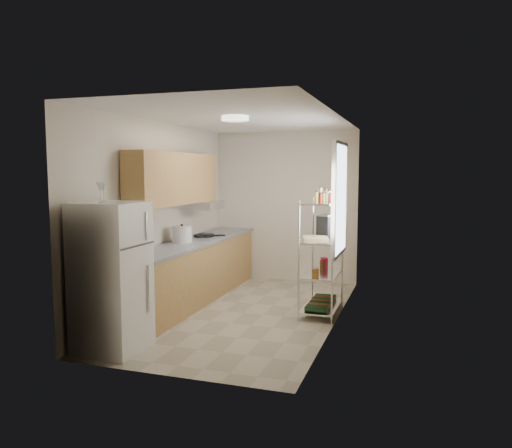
# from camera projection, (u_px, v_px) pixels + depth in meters

# --- Properties ---
(room) EXTENTS (2.52, 4.42, 2.62)m
(room) POSITION_uv_depth(u_px,v_px,m) (243.00, 218.00, 6.63)
(room) COLOR #B0A58E
(room) RESTS_ON ground
(counter_run) EXTENTS (0.63, 3.51, 0.90)m
(counter_run) POSITION_uv_depth(u_px,v_px,m) (195.00, 270.00, 7.42)
(counter_run) COLOR tan
(counter_run) RESTS_ON ground
(upper_cabinets) EXTENTS (0.33, 2.20, 0.72)m
(upper_cabinets) POSITION_uv_depth(u_px,v_px,m) (175.00, 179.00, 7.00)
(upper_cabinets) COLOR tan
(upper_cabinets) RESTS_ON room
(range_hood) EXTENTS (0.50, 0.60, 0.12)m
(range_hood) POSITION_uv_depth(u_px,v_px,m) (202.00, 205.00, 7.78)
(range_hood) COLOR #B7BABC
(range_hood) RESTS_ON room
(window) EXTENTS (0.06, 1.00, 1.46)m
(window) POSITION_uv_depth(u_px,v_px,m) (340.00, 199.00, 6.56)
(window) COLOR white
(window) RESTS_ON room
(bakers_rack) EXTENTS (0.45, 0.90, 1.73)m
(bakers_rack) POSITION_uv_depth(u_px,v_px,m) (322.00, 232.00, 6.62)
(bakers_rack) COLOR silver
(bakers_rack) RESTS_ON ground
(ceiling_dome) EXTENTS (0.34, 0.34, 0.05)m
(ceiling_dome) POSITION_uv_depth(u_px,v_px,m) (235.00, 118.00, 6.21)
(ceiling_dome) COLOR white
(ceiling_dome) RESTS_ON room
(refrigerator) EXTENTS (0.66, 0.66, 1.59)m
(refrigerator) POSITION_uv_depth(u_px,v_px,m) (111.00, 277.00, 5.30)
(refrigerator) COLOR silver
(refrigerator) RESTS_ON ground
(wine_glass_a) EXTENTS (0.07, 0.07, 0.19)m
(wine_glass_a) POSITION_uv_depth(u_px,v_px,m) (104.00, 193.00, 5.28)
(wine_glass_a) COLOR silver
(wine_glass_a) RESTS_ON refrigerator
(wine_glass_b) EXTENTS (0.08, 0.08, 0.21)m
(wine_glass_b) POSITION_uv_depth(u_px,v_px,m) (100.00, 193.00, 5.03)
(wine_glass_b) COLOR silver
(wine_glass_b) RESTS_ON refrigerator
(rice_cooker) EXTENTS (0.29, 0.29, 0.23)m
(rice_cooker) POSITION_uv_depth(u_px,v_px,m) (182.00, 234.00, 7.14)
(rice_cooker) COLOR silver
(rice_cooker) RESTS_ON counter_run
(frying_pan_large) EXTENTS (0.29, 0.29, 0.04)m
(frying_pan_large) POSITION_uv_depth(u_px,v_px,m) (201.00, 236.00, 7.72)
(frying_pan_large) COLOR black
(frying_pan_large) RESTS_ON counter_run
(frying_pan_small) EXTENTS (0.32, 0.32, 0.05)m
(frying_pan_small) POSITION_uv_depth(u_px,v_px,m) (206.00, 235.00, 7.74)
(frying_pan_small) COLOR black
(frying_pan_small) RESTS_ON counter_run
(cutting_board) EXTENTS (0.43, 0.49, 0.03)m
(cutting_board) POSITION_uv_depth(u_px,v_px,m) (315.00, 238.00, 6.65)
(cutting_board) COLOR tan
(cutting_board) RESTS_ON bakers_rack
(espresso_machine) EXTENTS (0.24, 0.30, 0.31)m
(espresso_machine) POSITION_uv_depth(u_px,v_px,m) (326.00, 225.00, 6.93)
(espresso_machine) COLOR black
(espresso_machine) RESTS_ON bakers_rack
(storage_bag) EXTENTS (0.13, 0.15, 0.14)m
(storage_bag) POSITION_uv_depth(u_px,v_px,m) (324.00, 263.00, 6.99)
(storage_bag) COLOR #A51426
(storage_bag) RESTS_ON bakers_rack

